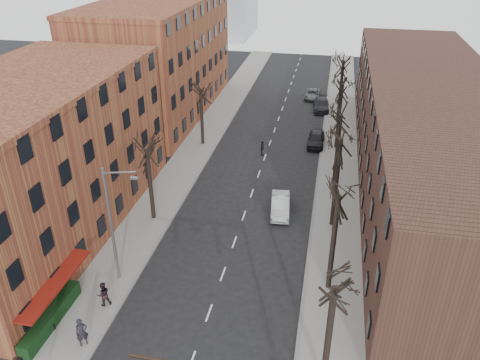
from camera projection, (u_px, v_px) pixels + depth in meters
The scene contains 23 objects.
sidewalk_left at pixel (202, 140), 55.38m from camera, with size 4.00×90.00×0.15m, color gray.
sidewalk_right at pixel (339, 152), 52.59m from camera, with size 4.00×90.00×0.15m, color gray.
building_left_near at pixel (32, 163), 36.74m from camera, with size 12.00×26.00×12.00m, color brown.
building_left_far at pixel (159, 60), 61.21m from camera, with size 12.00×28.00×14.00m, color brown.
building_right at pixel (429, 134), 44.53m from camera, with size 12.00×50.00×10.00m, color #452920.
awning_left at pixel (63, 314), 30.72m from camera, with size 1.20×7.00×0.15m, color maroon.
hedge at pixel (51, 317), 29.56m from camera, with size 0.80×6.00×1.00m, color black.
tree_right_b at pixel (328, 288), 32.91m from camera, with size 5.20×5.20×10.80m, color black, non-canonical shape.
tree_right_c at pixel (331, 225), 39.79m from camera, with size 5.20×5.20×11.60m, color black, non-canonical shape.
tree_right_d at pixel (334, 181), 46.67m from camera, with size 5.20×5.20×10.00m, color black, non-canonical shape.
tree_right_e at pixel (336, 148), 53.55m from camera, with size 5.20×5.20×10.80m, color black, non-canonical shape.
tree_right_f at pixel (337, 123), 60.43m from camera, with size 5.20×5.20×11.60m, color black, non-canonical shape.
tree_left_a at pixel (154, 218), 40.72m from camera, with size 5.20×5.20×9.50m, color black, non-canonical shape.
tree_left_b at pixel (203, 144), 54.49m from camera, with size 5.20×5.20×9.50m, color black, non-canonical shape.
streetlight at pixel (113, 221), 31.34m from camera, with size 2.45×0.22×9.03m.
silver_sedan at pixel (280, 205), 41.23m from camera, with size 1.57×4.50×1.48m, color #B5B8BC.
parked_car_near at pixel (316, 139), 53.96m from camera, with size 1.87×4.65×1.59m, color black.
parked_car_mid at pixel (321, 105), 64.29m from camera, with size 2.08×5.12×1.49m, color black.
parked_car_far at pixel (313, 94), 68.76m from camera, with size 2.10×4.55×1.26m, color slate.
pedestrian_a at pixel (82, 332), 27.85m from camera, with size 0.71×0.47×1.96m, color black.
pedestrian_b at pixel (103, 294), 30.84m from camera, with size 0.88×0.69×1.82m, color black.
pedestrian_crossing at pixel (262, 148), 51.50m from camera, with size 1.01×0.42×1.72m, color black.
bicycle at pixel (48, 321), 29.46m from camera, with size 0.53×1.53×0.80m, color gray.
Camera 1 is at (6.55, -13.96, 22.45)m, focal length 35.00 mm.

